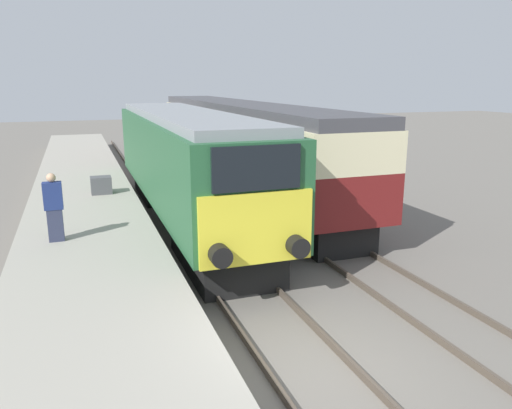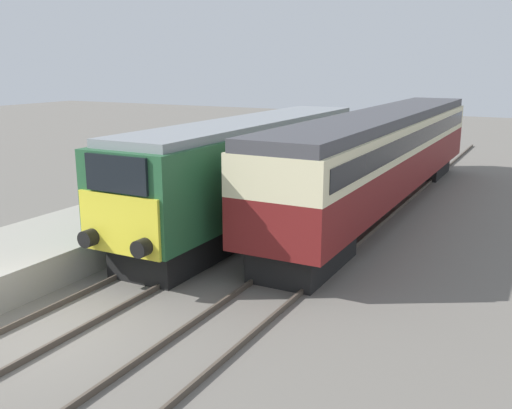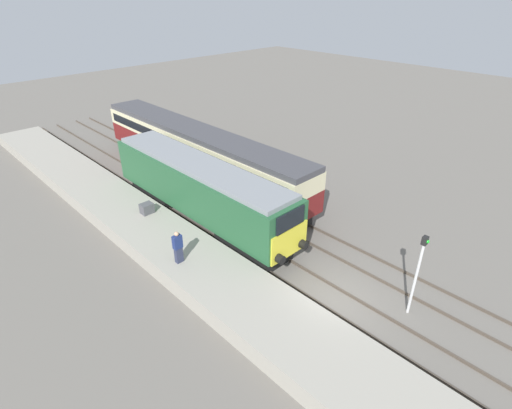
{
  "view_description": "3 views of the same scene",
  "coord_description": "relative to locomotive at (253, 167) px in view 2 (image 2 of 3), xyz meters",
  "views": [
    {
      "loc": [
        -3.38,
        -6.45,
        4.74
      ],
      "look_at": [
        0.0,
        2.91,
        2.28
      ],
      "focal_mm": 35.0,
      "sensor_mm": 36.0,
      "label": 1
    },
    {
      "loc": [
        9.37,
        -7.53,
        5.63
      ],
      "look_at": [
        1.7,
        6.91,
        1.6
      ],
      "focal_mm": 40.0,
      "sensor_mm": 36.0,
      "label": 2
    },
    {
      "loc": [
        -12.15,
        -7.37,
        12.62
      ],
      "look_at": [
        1.7,
        6.91,
        1.6
      ],
      "focal_mm": 28.0,
      "sensor_mm": 36.0,
      "label": 3
    }
  ],
  "objects": [
    {
      "name": "luggage_crate",
      "position": [
        -2.68,
        1.66,
        -0.93
      ],
      "size": [
        0.7,
        0.56,
        0.6
      ],
      "color": "#4C4C51",
      "rests_on": "platform_left"
    },
    {
      "name": "rails_near_track",
      "position": [
        0.0,
        -4.86,
        -2.06
      ],
      "size": [
        1.51,
        60.0,
        0.14
      ],
      "color": "#4C4238",
      "rests_on": "ground_plane"
    },
    {
      "name": "passenger_carriage",
      "position": [
        3.4,
        4.72,
        0.23
      ],
      "size": [
        2.75,
        20.29,
        3.86
      ],
      "color": "black",
      "rests_on": "ground_plane"
    },
    {
      "name": "rails_far_track",
      "position": [
        3.4,
        -4.86,
        -2.06
      ],
      "size": [
        1.5,
        60.0,
        0.14
      ],
      "color": "#4C4238",
      "rests_on": "ground_plane"
    },
    {
      "name": "locomotive",
      "position": [
        0.0,
        0.0,
        0.0
      ],
      "size": [
        2.7,
        14.39,
        3.8
      ],
      "color": "black",
      "rests_on": "ground_plane"
    },
    {
      "name": "person_on_platform",
      "position": [
        -4.02,
        -3.55,
        -0.38
      ],
      "size": [
        0.44,
        0.26,
        1.7
      ],
      "color": "#2D334C",
      "rests_on": "platform_left"
    },
    {
      "name": "ground_plane",
      "position": [
        0.0,
        -9.86,
        -2.13
      ],
      "size": [
        120.0,
        120.0,
        0.0
      ],
      "primitive_type": "plane",
      "color": "slate"
    },
    {
      "name": "platform_left",
      "position": [
        -3.3,
        -1.86,
        -1.68
      ],
      "size": [
        3.5,
        50.0,
        0.9
      ],
      "color": "#9E998C",
      "rests_on": "ground_plane"
    }
  ]
}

